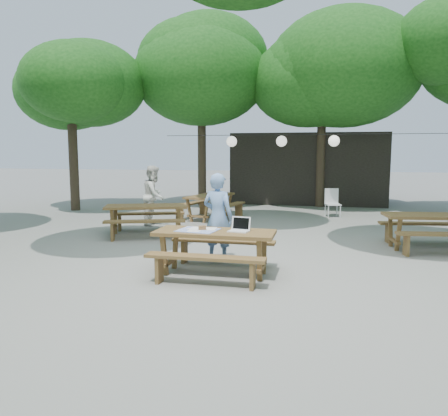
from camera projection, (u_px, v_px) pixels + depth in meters
name	position (u px, v px, depth m)	size (l,w,h in m)	color
ground	(260.00, 263.00, 8.15)	(80.00, 80.00, 0.00)	slate
pavilion	(308.00, 168.00, 18.02)	(6.00, 3.00, 2.80)	black
main_picnic_table	(215.00, 252.00, 7.36)	(2.00, 1.58, 0.75)	brown
picnic_table_nw	(147.00, 220.00, 10.88)	(2.31, 2.11, 0.75)	brown
picnic_table_ne	(433.00, 231.00, 9.27)	(2.10, 1.83, 0.75)	brown
picnic_table_far_w	(210.00, 206.00, 13.54)	(1.95, 2.20, 0.75)	brown
woman	(218.00, 217.00, 8.23)	(0.61, 0.40, 1.68)	#759BD5
second_person	(154.00, 195.00, 12.40)	(0.82, 0.64, 1.69)	white
plastic_chair	(333.00, 209.00, 13.96)	(0.54, 0.54, 0.90)	silver
laptop	(240.00, 228.00, 7.28)	(0.37, 0.31, 0.24)	white
tabletop_clutter	(199.00, 229.00, 7.38)	(0.72, 0.64, 0.08)	blue
paper_lanterns	(282.00, 141.00, 13.69)	(9.00, 0.34, 0.38)	black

